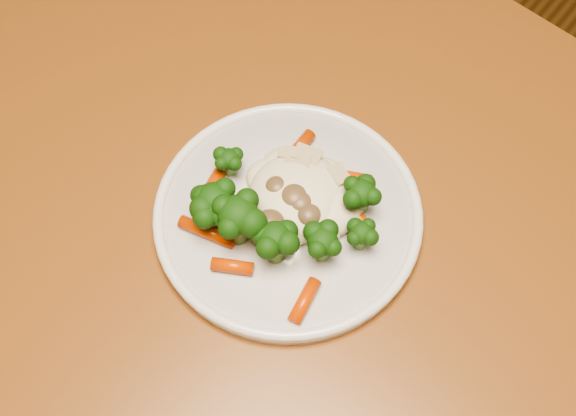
# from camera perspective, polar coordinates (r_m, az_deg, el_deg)

# --- Properties ---
(dining_table) EXTENTS (1.20, 0.85, 0.75)m
(dining_table) POSITION_cam_1_polar(r_m,az_deg,el_deg) (0.75, -0.08, -5.52)
(dining_table) COLOR brown
(dining_table) RESTS_ON ground
(plate) EXTENTS (0.24, 0.24, 0.01)m
(plate) POSITION_cam_1_polar(r_m,az_deg,el_deg) (0.65, 0.00, -0.60)
(plate) COLOR white
(plate) RESTS_ON dining_table
(meal) EXTENTS (0.17, 0.17, 0.05)m
(meal) POSITION_cam_1_polar(r_m,az_deg,el_deg) (0.63, -0.87, -0.02)
(meal) COLOR #F1E6C1
(meal) RESTS_ON plate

